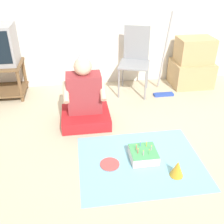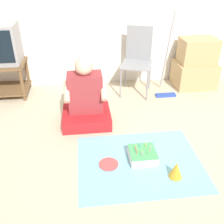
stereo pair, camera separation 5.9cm
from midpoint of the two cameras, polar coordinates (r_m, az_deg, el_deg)
ground_plane at (r=2.52m, az=9.99°, el=-12.35°), size 16.00×16.00×0.00m
tv_stand at (r=3.93m, az=-21.83°, el=7.28°), size 0.58×0.50×0.47m
folding_chair at (r=3.71m, az=6.06°, el=11.85°), size 0.52×0.52×0.91m
cardboard_box_stack at (r=4.11m, az=18.09°, el=9.62°), size 0.58×0.48×0.72m
dust_mop at (r=3.73m, az=12.21°, el=8.39°), size 0.28×0.33×1.15m
person_seated at (r=3.02m, az=-5.18°, el=2.49°), size 0.55×0.49×0.86m
party_cloth at (r=2.58m, az=6.63°, el=-10.78°), size 1.17×0.93×0.01m
birthday_cake at (r=2.58m, az=7.33°, el=-9.28°), size 0.26×0.26×0.16m
party_hat_blue at (r=2.44m, az=14.46°, el=-12.09°), size 0.12×0.12×0.16m
paper_plate at (r=2.53m, az=-0.05°, el=-11.27°), size 0.18×0.18×0.01m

